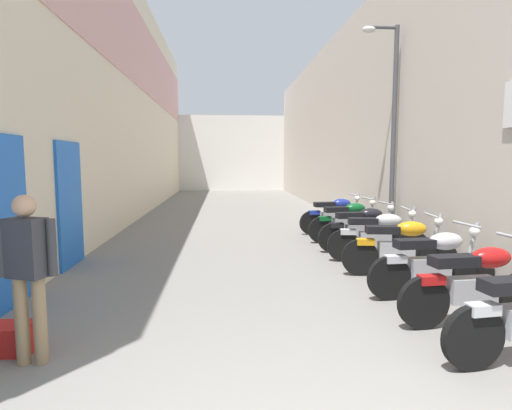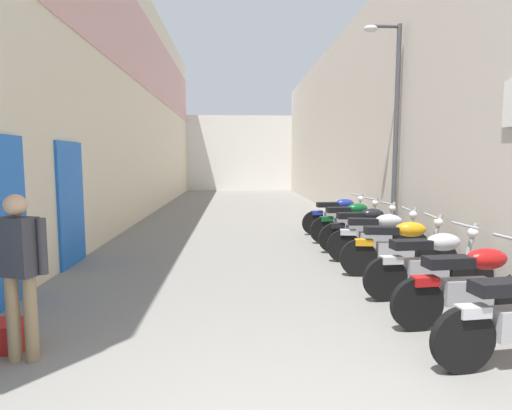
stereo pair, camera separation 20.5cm
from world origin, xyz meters
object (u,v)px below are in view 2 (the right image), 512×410
(motorcycle_second, at_px, (471,284))
(motorcycle_fourth, at_px, (399,246))
(motorcycle_eighth, at_px, (338,215))
(motorcycle_sixth, at_px, (364,228))
(motorcycle_fifth, at_px, (379,236))
(street_lamp, at_px, (392,120))
(motorcycle_seventh, at_px, (350,221))
(pedestrian_by_doorway, at_px, (19,265))
(plastic_crate, at_px, (4,336))
(motorcycle_third, at_px, (430,263))

(motorcycle_second, distance_m, motorcycle_fourth, 2.04)
(motorcycle_eighth, bearing_deg, motorcycle_second, -90.00)
(motorcycle_eighth, bearing_deg, motorcycle_sixth, -90.00)
(motorcycle_fourth, relative_size, motorcycle_fifth, 1.00)
(motorcycle_fifth, distance_m, street_lamp, 2.71)
(motorcycle_fourth, height_order, motorcycle_seventh, same)
(motorcycle_fourth, height_order, pedestrian_by_doorway, pedestrian_by_doorway)
(motorcycle_fifth, distance_m, motorcycle_eighth, 3.00)
(motorcycle_sixth, relative_size, plastic_crate, 4.21)
(motorcycle_third, xyz_separation_m, motorcycle_eighth, (-0.00, 5.02, 0.00))
(motorcycle_third, bearing_deg, motorcycle_fourth, 90.00)
(motorcycle_second, xyz_separation_m, motorcycle_third, (0.00, 0.96, 0.00))
(motorcycle_third, height_order, motorcycle_fifth, same)
(motorcycle_sixth, distance_m, motorcycle_seventh, 1.01)
(motorcycle_fourth, height_order, motorcycle_sixth, same)
(motorcycle_sixth, bearing_deg, motorcycle_eighth, 90.00)
(motorcycle_third, height_order, motorcycle_fourth, same)
(street_lamp, bearing_deg, motorcycle_fifth, -116.95)
(motorcycle_second, bearing_deg, plastic_crate, -176.55)
(motorcycle_fourth, xyz_separation_m, motorcycle_seventh, (0.00, 2.84, 0.00))
(motorcycle_third, distance_m, motorcycle_seventh, 3.92)
(motorcycle_fourth, relative_size, motorcycle_seventh, 1.00)
(motorcycle_sixth, distance_m, plastic_crate, 6.46)
(motorcycle_eighth, relative_size, pedestrian_by_doorway, 1.18)
(pedestrian_by_doorway, height_order, street_lamp, street_lamp)
(motorcycle_second, relative_size, plastic_crate, 4.20)
(plastic_crate, bearing_deg, pedestrian_by_doorway, -38.88)
(motorcycle_third, relative_size, motorcycle_seventh, 1.00)
(motorcycle_seventh, xyz_separation_m, pedestrian_by_doorway, (-4.61, -5.43, 0.42))
(motorcycle_eighth, bearing_deg, pedestrian_by_doorway, -125.19)
(motorcycle_fifth, height_order, motorcycle_eighth, same)
(motorcycle_seventh, xyz_separation_m, motorcycle_eighth, (-0.00, 1.10, 0.00))
(motorcycle_fifth, xyz_separation_m, street_lamp, (0.70, 1.38, 2.23))
(motorcycle_sixth, bearing_deg, motorcycle_fifth, -90.01)
(motorcycle_fourth, relative_size, plastic_crate, 4.19)
(motorcycle_sixth, bearing_deg, motorcycle_third, -90.00)
(plastic_crate, relative_size, street_lamp, 0.09)
(motorcycle_second, distance_m, street_lamp, 4.95)
(motorcycle_fifth, distance_m, pedestrian_by_doorway, 5.82)
(motorcycle_second, bearing_deg, motorcycle_sixth, 90.00)
(motorcycle_second, distance_m, motorcycle_seventh, 4.88)
(motorcycle_third, xyz_separation_m, street_lamp, (0.70, 3.40, 2.23))
(motorcycle_eighth, bearing_deg, motorcycle_seventh, -90.00)
(motorcycle_fifth, bearing_deg, motorcycle_fourth, -90.00)
(motorcycle_fifth, relative_size, motorcycle_sixth, 1.00)
(motorcycle_fourth, distance_m, pedestrian_by_doorway, 5.30)
(pedestrian_by_doorway, bearing_deg, motorcycle_eighth, 54.81)
(motorcycle_second, xyz_separation_m, plastic_crate, (-4.92, -0.30, -0.36))
(motorcycle_second, height_order, motorcycle_eighth, same)
(motorcycle_second, bearing_deg, pedestrian_by_doorway, -173.20)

